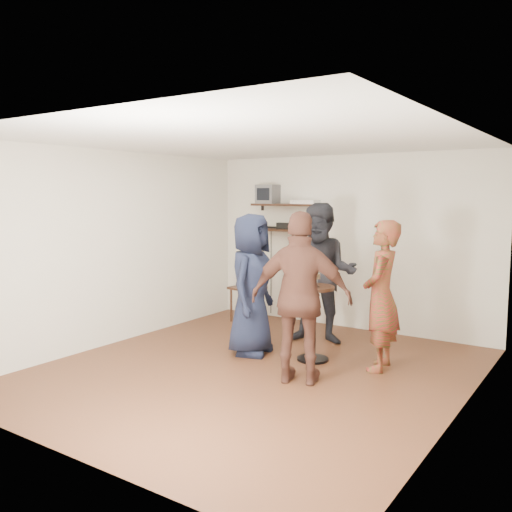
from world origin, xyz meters
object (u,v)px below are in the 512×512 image
Objects in this scene: side_table at (247,292)px; person_navy at (251,284)px; person_dark at (323,274)px; person_brown at (301,298)px; radio at (284,226)px; crt_monitor at (268,194)px; drinks_table at (313,313)px; dvd_deck at (305,202)px; person_plaid at (381,296)px.

person_navy is at bearing -53.65° from side_table.
person_dark is 1.03× the size of person_brown.
radio is at bearing 41.80° from side_table.
crt_monitor is 0.17× the size of person_dark.
person_dark is at bearing 109.14° from drinks_table.
crt_monitor reaches higher than person_navy.
crt_monitor reaches higher than radio.
drinks_table is at bearing -49.36° from radio.
radio is 2.36m from drinks_table.
side_table is at bearing -154.65° from dvd_deck.
drinks_table is (1.03, -1.65, -1.31)m from dvd_deck.
person_plaid is 1.06m from person_brown.
person_navy is at bearing -88.34° from person_plaid.
person_brown is (1.68, -2.42, -0.60)m from radio.
side_table is (-0.82, -0.39, -1.44)m from dvd_deck.
drinks_table is at bearing -90.00° from person_dark.
person_dark is (0.76, -0.88, -0.95)m from dvd_deck.
crt_monitor is at bearing -130.58° from person_plaid.
person_dark reaches higher than radio.
person_navy is 0.96× the size of person_brown.
dvd_deck is 0.22× the size of person_brown.
crt_monitor is at bearing -69.46° from person_brown.
side_table is 0.30× the size of person_brown.
person_plaid is (2.65, -1.13, 0.40)m from side_table.
person_brown is (1.97, -2.42, -1.10)m from crt_monitor.
radio is at bearing 130.64° from drinks_table.
radio is at bearing 123.35° from person_dark.
drinks_table reaches higher than side_table.
side_table is 0.32× the size of person_plaid.
person_plaid is at bearing -91.66° from person_navy.
drinks_table is (1.85, -1.26, 0.13)m from side_table.
crt_monitor is at bearing 180.00° from dvd_deck.
radio is 2.03m from person_navy.
person_plaid is 0.94× the size of person_brown.
person_dark reaches higher than drinks_table.
dvd_deck is at bearing -139.07° from person_plaid.
person_plaid is 1.62m from person_navy.
dvd_deck reaches higher than drinks_table.
crt_monitor is at bearing 129.41° from person_dark.
person_plaid is 0.91× the size of person_dark.
person_dark is at bearing -89.72° from person_brown.
person_dark reaches higher than person_navy.
drinks_table is 0.86m from person_plaid.
person_dark is (-0.27, 0.77, 0.36)m from drinks_table.
person_brown reaches higher than drinks_table.
side_table is at bearing 143.58° from person_dark.
dvd_deck is (0.68, 0.00, -0.12)m from crt_monitor.
crt_monitor is 3.15m from person_plaid.
person_dark reaches higher than person_plaid.
person_plaid is at bearing -49.85° from person_dark.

